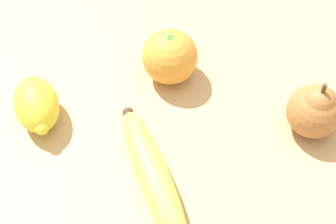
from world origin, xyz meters
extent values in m
plane|color=tan|center=(0.00, 0.00, 0.00)|extent=(3.00, 3.00, 0.00)
ellipsoid|color=#DBCC4C|center=(0.02, 0.02, 0.02)|extent=(0.05, 0.20, 0.04)
sphere|color=#47331E|center=(0.01, -0.07, 0.02)|extent=(0.01, 0.01, 0.01)
sphere|color=orange|center=(-0.07, -0.12, 0.04)|extent=(0.07, 0.07, 0.07)
cylinder|color=#337A33|center=(-0.07, -0.12, 0.07)|extent=(0.01, 0.01, 0.00)
sphere|color=#A36633|center=(-0.19, 0.03, 0.03)|extent=(0.07, 0.07, 0.07)
sphere|color=#A36633|center=(-0.19, 0.03, 0.05)|extent=(0.04, 0.04, 0.04)
cylinder|color=#4C3319|center=(-0.19, 0.03, 0.08)|extent=(0.01, 0.01, 0.02)
ellipsoid|color=yellow|center=(0.11, -0.13, 0.03)|extent=(0.06, 0.09, 0.06)
sphere|color=yellow|center=(0.12, -0.09, 0.03)|extent=(0.02, 0.02, 0.02)
camera|label=1|loc=(0.11, 0.26, 0.50)|focal=50.00mm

